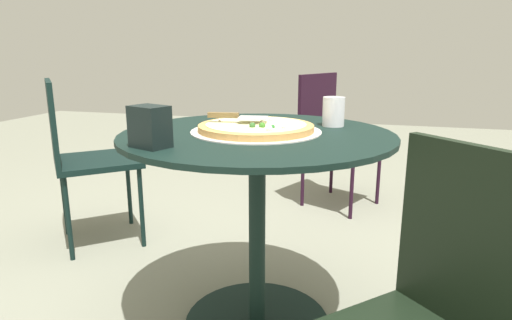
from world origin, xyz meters
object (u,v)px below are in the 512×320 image
(patio_table, at_px, (257,191))
(pizza_on_tray, at_px, (256,128))
(pizza_server, at_px, (237,116))
(patio_chair_near, at_px, (81,150))
(drinking_cup, at_px, (334,112))
(patio_chair_corner, at_px, (333,129))
(napkin_dispenser, at_px, (150,127))

(patio_table, height_order, pizza_on_tray, pizza_on_tray)
(pizza_server, bearing_deg, patio_chair_near, -113.72)
(pizza_server, height_order, drinking_cup, drinking_cup)
(patio_chair_corner, bearing_deg, patio_chair_near, -49.40)
(drinking_cup, distance_m, patio_chair_corner, 1.31)
(drinking_cup, bearing_deg, patio_chair_near, -100.89)
(pizza_on_tray, distance_m, napkin_dispenser, 0.40)
(napkin_dispenser, relative_size, patio_chair_near, 0.14)
(pizza_server, height_order, patio_chair_corner, patio_chair_corner)
(patio_chair_corner, bearing_deg, napkin_dispenser, -10.90)
(pizza_on_tray, relative_size, drinking_cup, 4.20)
(drinking_cup, bearing_deg, pizza_on_tray, -51.58)
(patio_table, bearing_deg, patio_chair_corner, 175.68)
(drinking_cup, relative_size, patio_chair_corner, 0.12)
(pizza_server, height_order, patio_chair_near, patio_chair_near)
(napkin_dispenser, bearing_deg, patio_chair_corner, -80.35)
(patio_table, bearing_deg, patio_chair_near, -113.00)
(pizza_server, distance_m, napkin_dispenser, 0.37)
(drinking_cup, bearing_deg, pizza_server, -59.23)
(drinking_cup, xyz_separation_m, patio_chair_corner, (-1.27, -0.13, -0.29))
(pizza_on_tray, bearing_deg, patio_table, 31.41)
(drinking_cup, relative_size, patio_chair_near, 0.12)
(napkin_dispenser, distance_m, patio_chair_corner, 1.85)
(patio_chair_near, bearing_deg, pizza_server, 66.28)
(pizza_on_tray, bearing_deg, patio_chair_near, -112.61)
(pizza_server, xyz_separation_m, napkin_dispenser, (0.33, -0.16, 0.01))
(pizza_server, xyz_separation_m, patio_chair_near, (-0.44, -1.00, -0.28))
(pizza_on_tray, distance_m, patio_chair_near, 1.19)
(pizza_server, bearing_deg, patio_table, 76.95)
(patio_chair_near, bearing_deg, patio_chair_corner, 130.60)
(napkin_dispenser, bearing_deg, patio_table, -106.22)
(patio_chair_corner, bearing_deg, drinking_cup, 5.61)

